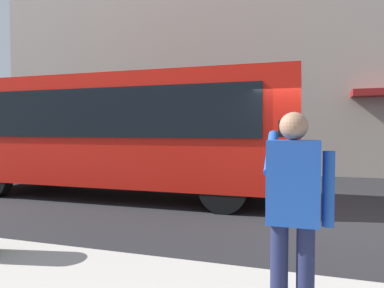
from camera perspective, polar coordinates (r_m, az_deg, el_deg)
ground_plane at (r=7.65m, az=19.76°, el=-10.79°), size 60.00×60.00×0.00m
building_facade_far at (r=14.88m, az=19.08°, el=18.84°), size 28.00×1.55×12.00m
red_bus at (r=9.31m, az=-11.85°, el=2.05°), size 9.05×2.54×3.08m
pedestrian_photographer at (r=2.91m, az=16.12°, el=-9.05°), size 0.53×0.52×1.70m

